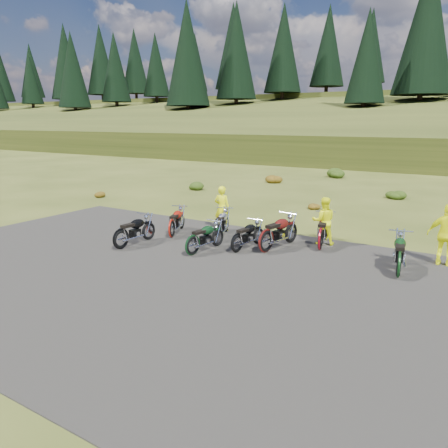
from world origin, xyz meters
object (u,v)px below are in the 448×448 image
Objects in this scene: motorcycle_3 at (218,242)px; person_middle at (222,209)px; motorcycle_7 at (397,278)px; motorcycle_0 at (121,250)px.

person_middle reaches higher than motorcycle_3.
motorcycle_3 is 1.83m from person_middle.
person_middle is (-7.08, 1.94, 0.90)m from motorcycle_7.
motorcycle_3 is at bearing 74.70° from motorcycle_7.
motorcycle_3 is at bearing -39.01° from motorcycle_0.
motorcycle_7 is at bearing 159.87° from person_middle.
motorcycle_0 is 1.13× the size of person_middle.
motorcycle_7 is (8.63, 2.11, 0.00)m from motorcycle_0.
motorcycle_3 is 6.38m from motorcycle_7.
person_middle is at bearing 7.70° from motorcycle_3.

